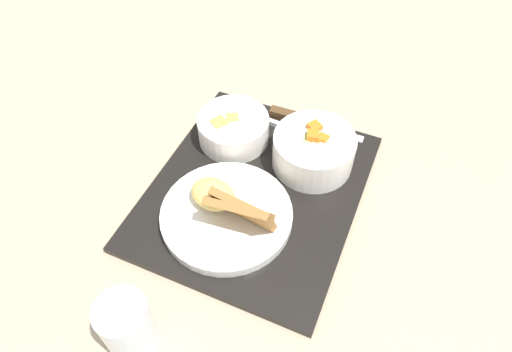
{
  "coord_description": "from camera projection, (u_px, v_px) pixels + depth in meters",
  "views": [
    {
      "loc": [
        0.43,
        0.12,
        0.58
      ],
      "look_at": [
        0.0,
        0.0,
        0.04
      ],
      "focal_mm": 32.0,
      "sensor_mm": 36.0,
      "label": 1
    }
  ],
  "objects": [
    {
      "name": "ground_plane",
      "position": [
        256.0,
        193.0,
        0.73
      ],
      "size": [
        4.0,
        4.0,
        0.0
      ],
      "primitive_type": "plane",
      "color": "tan"
    },
    {
      "name": "serving_tray",
      "position": [
        256.0,
        190.0,
        0.72
      ],
      "size": [
        0.41,
        0.36,
        0.01
      ],
      "color": "black",
      "rests_on": "ground_plane"
    },
    {
      "name": "bowl_salad",
      "position": [
        314.0,
        149.0,
        0.73
      ],
      "size": [
        0.13,
        0.13,
        0.07
      ],
      "color": "white",
      "rests_on": "serving_tray"
    },
    {
      "name": "bowl_soup",
      "position": [
        233.0,
        127.0,
        0.77
      ],
      "size": [
        0.12,
        0.12,
        0.05
      ],
      "color": "white",
      "rests_on": "serving_tray"
    },
    {
      "name": "plate_main",
      "position": [
        228.0,
        211.0,
        0.67
      ],
      "size": [
        0.2,
        0.2,
        0.09
      ],
      "color": "white",
      "rests_on": "serving_tray"
    },
    {
      "name": "knife",
      "position": [
        296.0,
        119.0,
        0.81
      ],
      "size": [
        0.03,
        0.17,
        0.02
      ],
      "rotation": [
        0.0,
        0.0,
        1.47
      ],
      "color": "silver",
      "rests_on": "serving_tray"
    },
    {
      "name": "spoon",
      "position": [
        293.0,
        130.0,
        0.79
      ],
      "size": [
        0.05,
        0.16,
        0.01
      ],
      "rotation": [
        0.0,
        0.0,
        1.36
      ],
      "color": "silver",
      "rests_on": "serving_tray"
    },
    {
      "name": "glass_water",
      "position": [
        128.0,
        327.0,
        0.55
      ],
      "size": [
        0.06,
        0.06,
        0.09
      ],
      "color": "silver",
      "rests_on": "ground_plane"
    }
  ]
}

